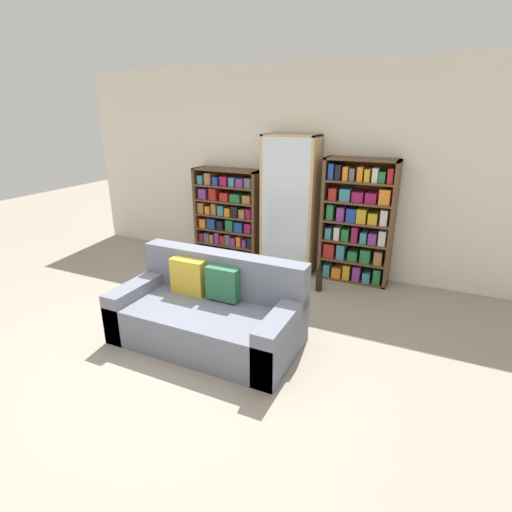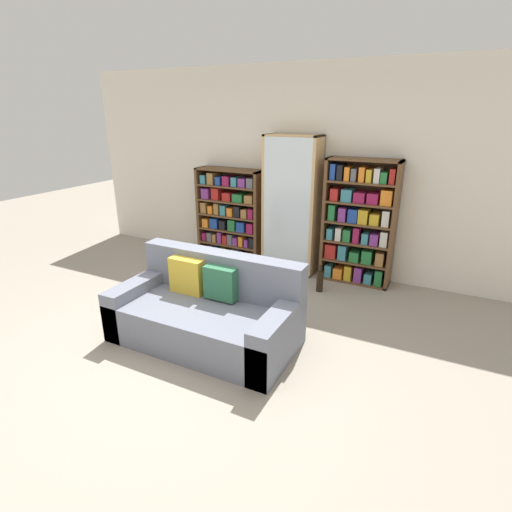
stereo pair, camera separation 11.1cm
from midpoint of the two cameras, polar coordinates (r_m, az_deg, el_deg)
ground_plane at (r=3.82m, az=-10.33°, el=-13.92°), size 16.00×16.00×0.00m
wall_back at (r=5.58m, az=5.68°, el=12.08°), size 6.63×0.06×2.70m
couch at (r=3.91m, az=-6.23°, el=-8.10°), size 1.75×0.88×0.81m
bookshelf_left at (r=5.90m, az=-3.10°, el=5.67°), size 1.00×0.32×1.34m
display_cabinet at (r=5.42m, az=5.71°, el=7.07°), size 0.72×0.36×1.83m
bookshelf_right at (r=5.22m, az=15.09°, el=4.43°), size 0.89×0.32×1.58m
wine_bottle at (r=5.00m, az=9.74°, el=-3.50°), size 0.08×0.08×0.34m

